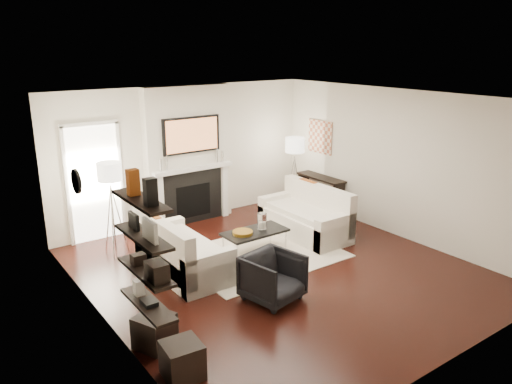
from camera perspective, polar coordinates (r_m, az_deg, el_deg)
room_envelope at (r=7.55m, az=2.66°, el=0.40°), size 6.00×6.00×6.00m
chimney_breast at (r=9.90m, az=-7.74°, el=4.17°), size 1.80×0.25×2.70m
fireplace_surround at (r=9.99m, az=-7.19°, el=-0.62°), size 1.30×0.02×1.04m
firebox at (r=10.01m, az=-7.16°, el=-1.01°), size 0.75×0.02×0.65m
mantel_pilaster_l at (r=9.65m, az=-10.85°, el=-1.22°), size 0.12×0.08×1.10m
mantel_pilaster_r at (r=10.31m, az=-3.61°, el=0.19°), size 0.12×0.08×1.10m
mantel_shelf at (r=9.79m, az=-7.17°, el=2.67°), size 1.70×0.18×0.07m
tv_body at (r=9.68m, az=-7.39°, el=6.49°), size 1.20×0.06×0.70m
tv_screen at (r=9.65m, az=-7.29°, el=6.47°), size 1.10×0.00×0.62m
candlestick_l_tall at (r=9.51m, az=-10.15°, el=3.27°), size 0.04×0.04×0.30m
candlestick_l_short at (r=9.47m, az=-10.84°, el=2.99°), size 0.04×0.04×0.24m
candlestick_r_tall at (r=10.02m, az=-4.48°, el=4.16°), size 0.04×0.04×0.30m
candlestick_r_short at (r=10.10m, az=-3.85°, el=4.09°), size 0.04×0.04×0.24m
hallway_panel at (r=9.37m, az=-17.98°, el=0.90°), size 0.90×0.02×2.10m
door_trim_l at (r=9.23m, az=-20.75°, el=0.39°), size 0.06×0.06×2.16m
door_trim_r at (r=9.50m, az=-15.20°, el=1.34°), size 0.06×0.06×2.16m
door_trim_top at (r=9.14m, az=-18.54°, el=7.40°), size 1.02×0.06×0.06m
rug at (r=8.56m, az=0.36°, el=-7.17°), size 2.60×2.00×0.01m
loveseat_left_base at (r=7.96m, az=-8.30°, el=-7.64°), size 0.85×1.80×0.42m
loveseat_left_back at (r=7.71m, az=-10.62°, el=-6.04°), size 0.18×1.80×0.80m
loveseat_left_arm_n at (r=7.28m, az=-5.32°, el=-9.17°), size 0.85×0.18×0.60m
loveseat_left_arm_s at (r=8.60m, az=-10.85°, el=-5.23°), size 0.85×0.18×0.60m
loveseat_left_cushion at (r=7.88m, az=-8.06°, el=-5.83°), size 0.63×1.44×0.10m
pillow_left_orange at (r=7.89m, az=-11.64°, el=-3.97°), size 0.10×0.42×0.42m
pillow_left_charcoal at (r=7.38m, az=-9.69°, el=-5.40°), size 0.10×0.40×0.40m
loveseat_right_base at (r=9.40m, az=5.54°, el=-3.67°), size 0.85×1.80×0.42m
loveseat_right_back at (r=9.51m, az=7.11°, el=-1.47°), size 0.18×1.80×0.80m
loveseat_right_arm_n at (r=8.82m, az=9.02°, el=-4.58°), size 0.85×0.18×0.60m
loveseat_right_arm_s at (r=9.96m, az=2.49°, el=-1.89°), size 0.85×0.18×0.60m
loveseat_right_cushion at (r=9.28m, az=5.35°, el=-2.23°), size 0.63×1.44×0.10m
pillow_right_orange at (r=9.66m, az=5.95°, el=0.13°), size 0.10×0.42×0.42m
pillow_right_charcoal at (r=9.25m, az=8.41°, el=-0.79°), size 0.10×0.40×0.40m
coffee_table at (r=8.45m, az=-0.13°, el=-4.60°), size 1.10×0.55×0.04m
coffee_leg_nw at (r=8.10m, az=-2.11°, el=-7.18°), size 0.02×0.02×0.38m
coffee_leg_ne at (r=8.65m, az=3.44°, el=-5.61°), size 0.02×0.02×0.38m
coffee_leg_sw at (r=8.44m, az=-3.78°, el=-6.20°), size 0.02×0.02×0.38m
coffee_leg_se at (r=8.97m, az=1.66°, el=-4.76°), size 0.02×0.02×0.38m
hurricane_glass at (r=8.48m, az=0.70°, el=-3.38°), size 0.16×0.16×0.28m
hurricane_candle at (r=8.50m, az=0.70°, el=-3.79°), size 0.09×0.09×0.13m
copper_bowl at (r=8.30m, az=-1.53°, el=-4.67°), size 0.34×0.34×0.06m
armchair at (r=7.02m, az=1.94°, el=-9.50°), size 0.83×0.80×0.74m
lamp_left_post at (r=8.74m, az=-15.97°, el=-3.14°), size 0.02×0.02×1.20m
lamp_left_shade at (r=8.50m, az=-16.42°, el=2.26°), size 0.40×0.40×0.30m
lamp_left_leg_a at (r=8.77m, az=-15.30°, el=-3.01°), size 0.25×0.02×1.23m
lamp_left_leg_b at (r=8.81m, az=-16.52°, el=-3.03°), size 0.14×0.22×1.23m
lamp_left_leg_c at (r=8.64m, az=-16.09°, el=-3.39°), size 0.14×0.22×1.23m
lamp_right_post at (r=10.55m, az=4.37°, el=0.85°), size 0.02×0.02×1.20m
lamp_right_shade at (r=10.35m, az=4.47°, el=5.38°), size 0.40×0.40×0.30m
lamp_right_leg_a at (r=10.62m, az=4.83°, el=0.94°), size 0.25×0.02×1.23m
lamp_right_leg_b at (r=10.59m, az=3.81°, el=0.92°), size 0.14×0.22×1.23m
lamp_right_leg_c at (r=10.45m, az=4.47°, el=0.69°), size 0.14×0.22×1.23m
console_top at (r=10.67m, az=7.42°, el=1.65°), size 0.35×1.20×0.04m
console_leg_n at (r=10.39m, az=9.41°, el=-0.99°), size 0.30×0.04×0.71m
console_leg_s at (r=11.16m, az=5.43°, el=0.39°), size 0.30×0.04×0.71m
wall_art at (r=10.76m, az=7.34°, el=6.27°), size 0.03×0.70×0.70m
shelf_bottom at (r=5.75m, az=-12.25°, el=-12.45°), size 0.25×1.00×0.03m
shelf_lower at (r=5.57m, az=-12.50°, el=-8.84°), size 0.25×1.00×0.04m
shelf_upper at (r=5.41m, az=-12.76°, el=-5.01°), size 0.25×1.00×0.04m
shelf_top at (r=5.28m, az=-13.03°, el=-0.97°), size 0.25×1.00×0.04m
decor_magfile_a at (r=5.00m, az=-11.97°, el=0.01°), size 0.12×0.10×0.28m
decor_magfile_b at (r=5.39m, az=-13.87°, el=1.08°), size 0.12×0.10×0.28m
decor_frame_a at (r=5.21m, az=-12.03°, el=-4.34°), size 0.04×0.30×0.22m
decor_frame_b at (r=5.58m, az=-13.80°, el=-3.23°), size 0.04×0.22×0.18m
decor_wine_rack at (r=5.27m, az=-11.25°, el=-8.88°), size 0.18×0.25×0.20m
decor_box_small at (r=5.69m, az=-13.29°, el=-7.47°), size 0.15×0.12×0.12m
decor_books at (r=5.70m, az=-12.12°, el=-12.22°), size 0.14×0.20×0.05m
decor_box_tall at (r=5.89m, az=-13.25°, el=-10.58°), size 0.10×0.10×0.18m
clock_rim at (r=7.04m, az=-19.86°, el=1.15°), size 0.04×0.34×0.34m
clock_face at (r=7.04m, az=-19.67°, el=1.18°), size 0.01×0.29×0.29m
ottoman_near at (r=6.23m, az=-11.51°, el=-15.29°), size 0.53×0.53×0.40m
ottoman_far at (r=5.70m, az=-8.42°, el=-18.47°), size 0.43×0.43×0.40m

